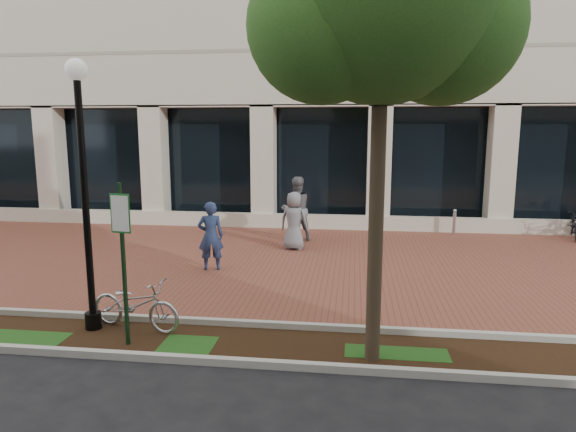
# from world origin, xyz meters

# --- Properties ---
(ground) EXTENTS (120.00, 120.00, 0.00)m
(ground) POSITION_xyz_m (0.00, 0.00, 0.00)
(ground) COLOR black
(ground) RESTS_ON ground
(brick_plaza) EXTENTS (40.00, 9.00, 0.01)m
(brick_plaza) POSITION_xyz_m (0.00, 0.00, 0.01)
(brick_plaza) COLOR brown
(brick_plaza) RESTS_ON ground
(planting_strip) EXTENTS (40.00, 1.50, 0.01)m
(planting_strip) POSITION_xyz_m (0.00, -5.25, 0.01)
(planting_strip) COLOR black
(planting_strip) RESTS_ON ground
(curb_plaza_side) EXTENTS (40.00, 0.12, 0.12)m
(curb_plaza_side) POSITION_xyz_m (0.00, -4.50, 0.06)
(curb_plaza_side) COLOR #ADADA4
(curb_plaza_side) RESTS_ON ground
(curb_street_side) EXTENTS (40.00, 0.12, 0.12)m
(curb_street_side) POSITION_xyz_m (0.00, -6.00, 0.06)
(curb_street_side) COLOR #ADADA4
(curb_street_side) RESTS_ON ground
(parking_sign) EXTENTS (0.34, 0.07, 2.65)m
(parking_sign) POSITION_xyz_m (-2.41, -5.51, 1.67)
(parking_sign) COLOR #14371C
(parking_sign) RESTS_ON ground
(lamppost) EXTENTS (0.36, 0.36, 4.58)m
(lamppost) POSITION_xyz_m (-3.30, -4.93, 2.58)
(lamppost) COLOR black
(lamppost) RESTS_ON ground
(street_tree) EXTENTS (3.79, 3.16, 6.94)m
(street_tree) POSITION_xyz_m (1.55, -5.50, 5.15)
(street_tree) COLOR #4A3B2A
(street_tree) RESTS_ON ground
(locked_bicycle) EXTENTS (1.83, 0.98, 0.91)m
(locked_bicycle) POSITION_xyz_m (-2.55, -4.85, 0.46)
(locked_bicycle) COLOR #B9B9BE
(locked_bicycle) RESTS_ON ground
(pedestrian_left) EXTENTS (0.71, 0.56, 1.71)m
(pedestrian_left) POSITION_xyz_m (-2.29, -1.01, 0.86)
(pedestrian_left) COLOR #1F2B4E
(pedestrian_left) RESTS_ON ground
(pedestrian_mid) EXTENTS (1.23, 1.18, 2.00)m
(pedestrian_mid) POSITION_xyz_m (-0.57, 2.46, 1.00)
(pedestrian_mid) COLOR slate
(pedestrian_mid) RESTS_ON ground
(pedestrian_right) EXTENTS (0.92, 0.69, 1.68)m
(pedestrian_right) POSITION_xyz_m (-0.51, 1.37, 0.84)
(pedestrian_right) COLOR slate
(pedestrian_right) RESTS_ON ground
(bollard) EXTENTS (0.12, 0.12, 0.87)m
(bollard) POSITION_xyz_m (4.43, 4.00, 0.44)
(bollard) COLOR #B7B7BB
(bollard) RESTS_ON ground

